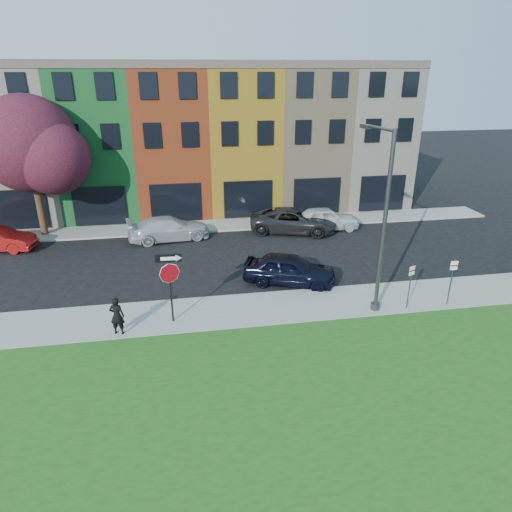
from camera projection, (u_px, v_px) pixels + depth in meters
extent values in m
plane|color=black|center=(311.00, 344.00, 17.83)|extent=(120.00, 120.00, 0.00)
cube|color=gray|center=(335.00, 303.00, 20.86)|extent=(40.00, 3.00, 0.12)
cube|color=gray|center=(207.00, 226.00, 31.01)|extent=(40.00, 2.40, 0.12)
cube|color=beige|center=(32.00, 143.00, 32.90)|extent=(5.00, 10.00, 10.00)
cube|color=#248637|center=(104.00, 141.00, 33.68)|extent=(5.00, 10.00, 10.00)
cube|color=#B9441E|center=(172.00, 140.00, 34.46)|extent=(5.00, 10.00, 10.00)
cube|color=gold|center=(238.00, 138.00, 35.24)|extent=(5.00, 10.00, 10.00)
cube|color=#93815F|center=(300.00, 137.00, 36.03)|extent=(5.00, 10.00, 10.00)
cube|color=#BAAE9D|center=(360.00, 135.00, 36.81)|extent=(5.00, 10.00, 10.00)
cube|color=black|center=(212.00, 201.00, 31.58)|extent=(30.00, 0.12, 2.60)
cylinder|color=black|center=(171.00, 289.00, 18.70)|extent=(0.08, 0.08, 2.96)
cylinder|color=silver|center=(169.00, 273.00, 18.40)|extent=(0.87, 0.07, 0.87)
cylinder|color=maroon|center=(169.00, 273.00, 18.38)|extent=(0.83, 0.05, 0.83)
cube|color=black|center=(168.00, 258.00, 18.15)|extent=(1.05, 0.08, 0.34)
cube|color=silver|center=(168.00, 259.00, 18.13)|extent=(0.66, 0.05, 0.14)
imported|color=black|center=(117.00, 316.00, 18.05)|extent=(0.75, 0.63, 1.60)
imported|color=black|center=(290.00, 269.00, 22.59)|extent=(4.92, 5.78, 1.54)
imported|color=#B3B3B9|center=(169.00, 229.00, 28.47)|extent=(3.65, 5.69, 1.46)
imported|color=black|center=(293.00, 221.00, 29.81)|extent=(5.71, 7.04, 1.55)
imported|color=silver|center=(325.00, 219.00, 30.27)|extent=(2.00, 4.54, 1.52)
cylinder|color=#414345|center=(384.00, 226.00, 18.71)|extent=(0.18, 0.18, 7.77)
cylinder|color=#414345|center=(375.00, 306.00, 20.13)|extent=(0.40, 0.40, 0.30)
cylinder|color=#414345|center=(380.00, 128.00, 18.14)|extent=(0.42, 2.00, 0.12)
cube|color=#414345|center=(366.00, 126.00, 19.13)|extent=(0.33, 0.58, 0.16)
cylinder|color=#414345|center=(409.00, 286.00, 19.88)|extent=(0.05, 0.05, 2.13)
cube|color=silver|center=(412.00, 271.00, 19.57)|extent=(0.30, 0.14, 0.42)
cube|color=maroon|center=(412.00, 271.00, 19.55)|extent=(0.30, 0.13, 0.06)
cylinder|color=#414345|center=(451.00, 282.00, 20.17)|extent=(0.05, 0.05, 2.24)
cube|color=silver|center=(454.00, 266.00, 19.83)|extent=(0.32, 0.06, 0.42)
cube|color=maroon|center=(454.00, 266.00, 19.82)|extent=(0.32, 0.05, 0.06)
cylinder|color=#311D10|center=(40.00, 206.00, 28.70)|extent=(0.44, 0.44, 3.67)
sphere|color=black|center=(28.00, 144.00, 27.22)|extent=(5.79, 5.79, 5.79)
sphere|color=black|center=(52.00, 158.00, 26.93)|extent=(4.34, 4.34, 4.34)
sphere|color=black|center=(12.00, 151.00, 28.16)|extent=(4.05, 4.05, 4.05)
sphere|color=black|center=(33.00, 125.00, 27.41)|extent=(3.47, 3.47, 3.47)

